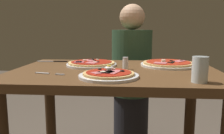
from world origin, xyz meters
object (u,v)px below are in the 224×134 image
object	(u,v)px
salt_shaker	(125,64)
pizza_across_right	(91,64)
knife	(54,61)
dining_table	(115,95)
pizza_across_left	(168,64)
water_glass_near	(200,71)
pizza_foreground	(109,75)
diner_person	(131,82)
fork	(47,74)

from	to	relation	value
salt_shaker	pizza_across_right	bearing A→B (deg)	149.40
knife	dining_table	bearing A→B (deg)	-31.67
knife	salt_shaker	distance (m)	0.54
pizza_across_left	salt_shaker	xyz separation A→B (m)	(-0.25, -0.15, 0.02)
dining_table	water_glass_near	xyz separation A→B (m)	(0.36, -0.27, 0.19)
pizza_foreground	knife	bearing A→B (deg)	131.15
pizza_foreground	diner_person	world-z (taller)	diner_person
water_glass_near	fork	distance (m)	0.69
pizza_across_left	fork	xyz separation A→B (m)	(-0.62, -0.30, -0.01)
pizza_across_left	knife	distance (m)	0.73
fork	pizza_across_right	bearing A→B (deg)	57.91
pizza_across_right	salt_shaker	world-z (taller)	salt_shaker
pizza_foreground	fork	size ratio (longest dim) A/B	1.73
pizza_foreground	pizza_across_left	xyz separation A→B (m)	(0.31, 0.35, -0.00)
pizza_across_right	water_glass_near	distance (m)	0.64
dining_table	pizza_across_right	distance (m)	0.24
water_glass_near	salt_shaker	world-z (taller)	water_glass_near
pizza_across_right	diner_person	world-z (taller)	diner_person
dining_table	water_glass_near	world-z (taller)	water_glass_near
pizza_across_left	pizza_across_right	distance (m)	0.45
dining_table	salt_shaker	xyz separation A→B (m)	(0.05, -0.00, 0.17)
dining_table	water_glass_near	distance (m)	0.49
pizza_foreground	salt_shaker	size ratio (longest dim) A/B	4.03
water_glass_near	salt_shaker	distance (m)	0.41
pizza_foreground	knife	world-z (taller)	pizza_foreground
dining_table	salt_shaker	bearing A→B (deg)	-3.72
fork	knife	xyz separation A→B (m)	(-0.10, 0.41, 0.00)
fork	water_glass_near	bearing A→B (deg)	-9.94
pizza_foreground	water_glass_near	distance (m)	0.38
pizza_across_left	diner_person	xyz separation A→B (m)	(-0.21, 0.51, -0.23)
salt_shaker	knife	bearing A→B (deg)	150.97
dining_table	pizza_foreground	size ratio (longest dim) A/B	4.00
diner_person	pizza_across_left	bearing A→B (deg)	112.74
water_glass_near	knife	distance (m)	0.94
pizza_across_right	water_glass_near	bearing A→B (deg)	-37.28
dining_table	knife	distance (m)	0.51
pizza_across_right	water_glass_near	world-z (taller)	water_glass_near
pizza_across_left	water_glass_near	bearing A→B (deg)	-81.60
pizza_foreground	pizza_across_left	distance (m)	0.47
fork	diner_person	bearing A→B (deg)	63.43
dining_table	pizza_across_right	xyz separation A→B (m)	(-0.15, 0.12, 0.15)
salt_shaker	diner_person	xyz separation A→B (m)	(0.03, 0.66, -0.25)
pizza_across_right	dining_table	bearing A→B (deg)	-37.89
dining_table	knife	world-z (taller)	knife
pizza_across_left	pizza_across_right	size ratio (longest dim) A/B	1.09
fork	pizza_across_left	bearing A→B (deg)	25.99
pizza_across_right	salt_shaker	xyz separation A→B (m)	(0.20, -0.12, 0.02)
pizza_across_left	fork	distance (m)	0.69
pizza_across_right	fork	distance (m)	0.32
dining_table	fork	bearing A→B (deg)	-154.28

